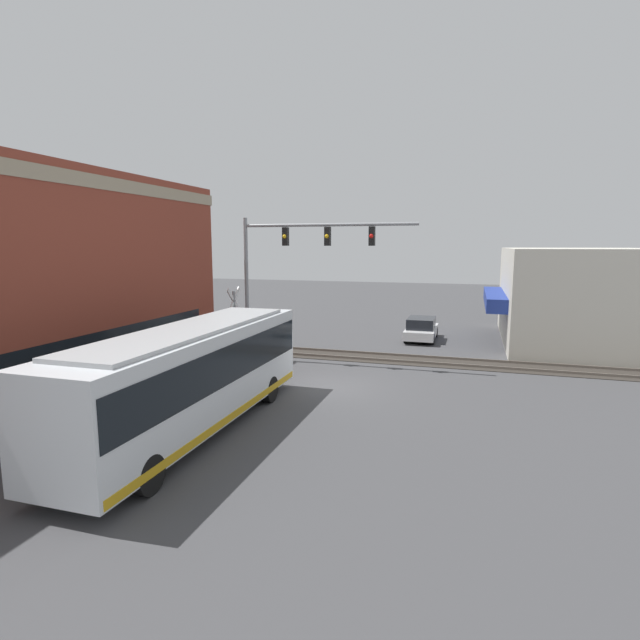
{
  "coord_description": "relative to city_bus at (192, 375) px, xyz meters",
  "views": [
    {
      "loc": [
        -19.69,
        -5.59,
        5.96
      ],
      "look_at": [
        4.04,
        1.71,
        2.21
      ],
      "focal_mm": 28.0,
      "sensor_mm": 36.0,
      "label": 1
    }
  ],
  "objects": [
    {
      "name": "ground_plane",
      "position": [
        6.19,
        -2.8,
        -1.89
      ],
      "size": [
        120.0,
        120.0,
        0.0
      ],
      "primitive_type": "plane",
      "color": "#424244"
    },
    {
      "name": "shop_building",
      "position": [
        19.64,
        -14.35,
        0.99
      ],
      "size": [
        12.78,
        9.39,
        5.76
      ],
      "color": "beige",
      "rests_on": "ground"
    },
    {
      "name": "city_bus",
      "position": [
        0.0,
        0.0,
        0.0
      ],
      "size": [
        11.5,
        2.59,
        3.42
      ],
      "color": "silver",
      "rests_on": "ground"
    },
    {
      "name": "traffic_signal_gantry",
      "position": [
        9.94,
        0.11,
        3.6
      ],
      "size": [
        0.42,
        8.8,
        7.32
      ],
      "color": "gray",
      "rests_on": "ground"
    },
    {
      "name": "crossing_signal",
      "position": [
        9.62,
        3.38,
        0.41
      ],
      "size": [
        1.41,
        1.18,
        3.81
      ],
      "color": "gray",
      "rests_on": "ground"
    },
    {
      "name": "rail_track_near",
      "position": [
        12.19,
        -2.8,
        -1.86
      ],
      "size": [
        2.6,
        60.0,
        0.15
      ],
      "color": "#332D28",
      "rests_on": "ground"
    },
    {
      "name": "parked_car_white",
      "position": [
        17.97,
        -5.4,
        -1.22
      ],
      "size": [
        4.25,
        1.82,
        1.45
      ],
      "color": "silver",
      "rests_on": "ground"
    },
    {
      "name": "pedestrian_at_crossing",
      "position": [
        9.05,
        2.3,
        -0.98
      ],
      "size": [
        0.34,
        0.34,
        1.76
      ],
      "color": "#473828",
      "rests_on": "ground"
    }
  ]
}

